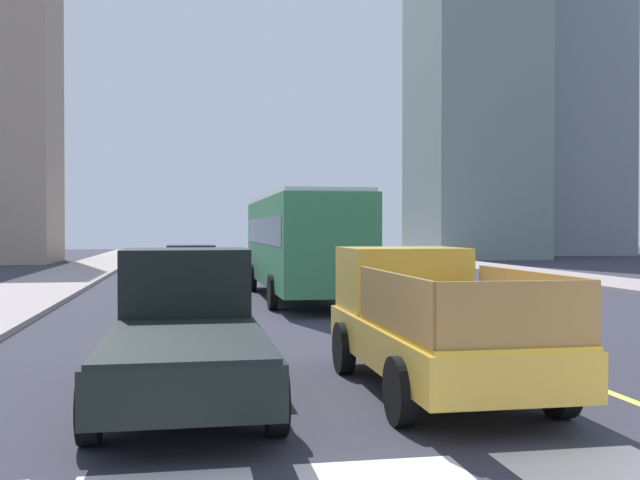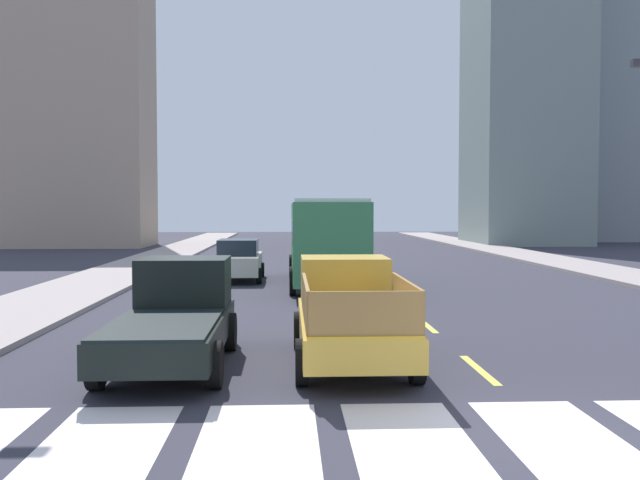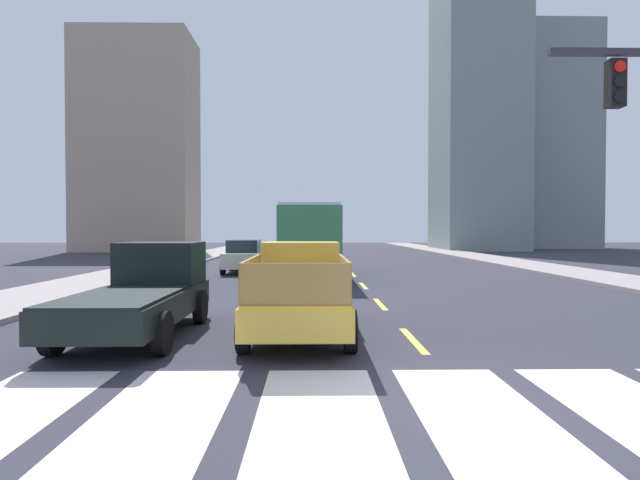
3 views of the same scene
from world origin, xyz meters
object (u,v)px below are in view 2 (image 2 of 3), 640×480
object	(u,v)px
pickup_stakebed	(349,313)
sedan_far	(239,260)
pickup_dark	(176,315)
city_bus	(324,235)

from	to	relation	value
pickup_stakebed	sedan_far	xyz separation A→B (m)	(-3.27, 15.37, -0.08)
pickup_stakebed	pickup_dark	xyz separation A→B (m)	(-3.41, -0.07, -0.02)
pickup_stakebed	sedan_far	bearing A→B (deg)	100.85
pickup_dark	sedan_far	world-z (taller)	pickup_dark
city_bus	pickup_dark	bearing A→B (deg)	-102.91
pickup_dark	sedan_far	distance (m)	15.44
pickup_dark	sedan_far	bearing A→B (deg)	89.97
sedan_far	pickup_dark	bearing A→B (deg)	-92.68
city_bus	sedan_far	distance (m)	4.20
city_bus	sedan_far	bearing A→B (deg)	150.73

